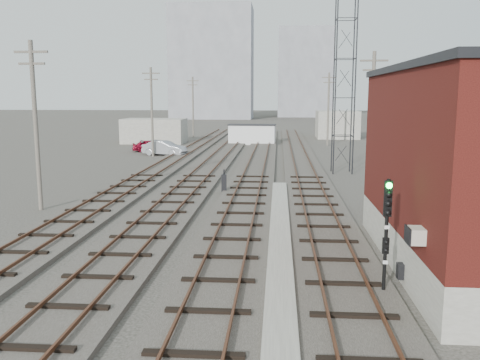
# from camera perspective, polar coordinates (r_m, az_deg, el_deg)

# --- Properties ---
(ground) EXTENTS (320.00, 320.00, 0.00)m
(ground) POSITION_cam_1_polar(r_m,az_deg,el_deg) (66.46, 4.01, 4.08)
(ground) COLOR #282621
(ground) RESTS_ON ground
(track_right) EXTENTS (3.20, 90.00, 0.39)m
(track_right) POSITION_cam_1_polar(r_m,az_deg,el_deg) (45.62, 6.97, 1.74)
(track_right) COLOR #332D28
(track_right) RESTS_ON ground
(track_mid_right) EXTENTS (3.20, 90.00, 0.39)m
(track_mid_right) POSITION_cam_1_polar(r_m,az_deg,el_deg) (45.61, 1.94, 1.80)
(track_mid_right) COLOR #332D28
(track_mid_right) RESTS_ON ground
(track_mid_left) EXTENTS (3.20, 90.00, 0.39)m
(track_mid_left) POSITION_cam_1_polar(r_m,az_deg,el_deg) (45.95, -3.05, 1.85)
(track_mid_left) COLOR #332D28
(track_mid_left) RESTS_ON ground
(track_left) EXTENTS (3.20, 90.00, 0.39)m
(track_left) POSITION_cam_1_polar(r_m,az_deg,el_deg) (46.63, -7.93, 1.89)
(track_left) COLOR #332D28
(track_left) RESTS_ON ground
(platform_curb) EXTENTS (0.90, 28.00, 0.26)m
(platform_curb) POSITION_cam_1_polar(r_m,az_deg,el_deg) (21.04, 4.50, -7.18)
(platform_curb) COLOR gray
(platform_curb) RESTS_ON ground
(lattice_tower) EXTENTS (1.60, 1.60, 15.00)m
(lattice_tower) POSITION_cam_1_polar(r_m,az_deg,el_deg) (41.51, 11.64, 11.10)
(lattice_tower) COLOR black
(lattice_tower) RESTS_ON ground
(utility_pole_left_a) EXTENTS (1.80, 0.24, 9.00)m
(utility_pole_left_a) POSITION_cam_1_polar(r_m,az_deg,el_deg) (29.21, -21.98, 6.11)
(utility_pole_left_a) COLOR #595147
(utility_pole_left_a) RESTS_ON ground
(utility_pole_left_b) EXTENTS (1.80, 0.24, 9.00)m
(utility_pole_left_b) POSITION_cam_1_polar(r_m,az_deg,el_deg) (52.79, -9.87, 7.81)
(utility_pole_left_b) COLOR #595147
(utility_pole_left_b) RESTS_ON ground
(utility_pole_left_c) EXTENTS (1.80, 0.24, 9.00)m
(utility_pole_left_c) POSITION_cam_1_polar(r_m,az_deg,el_deg) (77.27, -5.30, 8.36)
(utility_pole_left_c) COLOR #595147
(utility_pole_left_c) RESTS_ON ground
(utility_pole_right_a) EXTENTS (1.80, 0.24, 9.00)m
(utility_pole_right_a) POSITION_cam_1_polar(r_m,az_deg,el_deg) (34.74, 14.58, 6.90)
(utility_pole_right_a) COLOR #595147
(utility_pole_right_a) RESTS_ON ground
(utility_pole_right_b) EXTENTS (1.80, 0.24, 9.00)m
(utility_pole_right_b) POSITION_cam_1_polar(r_m,az_deg,el_deg) (64.47, 9.89, 8.07)
(utility_pole_right_b) COLOR #595147
(utility_pole_right_b) RESTS_ON ground
(apartment_left) EXTENTS (22.00, 14.00, 30.00)m
(apartment_left) POSITION_cam_1_polar(r_m,az_deg,el_deg) (142.64, -3.14, 12.94)
(apartment_left) COLOR gray
(apartment_left) RESTS_ON ground
(apartment_right) EXTENTS (16.00, 12.00, 26.00)m
(apartment_right) POSITION_cam_1_polar(r_m,az_deg,el_deg) (156.51, 7.30, 11.83)
(apartment_right) COLOR gray
(apartment_right) RESTS_ON ground
(shed_left) EXTENTS (8.00, 5.00, 3.20)m
(shed_left) POSITION_cam_1_polar(r_m,az_deg,el_deg) (68.32, -9.58, 5.46)
(shed_left) COLOR gray
(shed_left) RESTS_ON ground
(shed_right) EXTENTS (6.00, 6.00, 4.00)m
(shed_right) POSITION_cam_1_polar(r_m,az_deg,el_deg) (76.77, 10.85, 6.14)
(shed_right) COLOR gray
(shed_right) RESTS_ON ground
(signal_mast) EXTENTS (0.40, 0.40, 3.68)m
(signal_mast) POSITION_cam_1_polar(r_m,az_deg,el_deg) (16.10, 16.13, -5.42)
(signal_mast) COLOR gray
(signal_mast) RESTS_ON ground
(switch_stand) EXTENTS (0.36, 0.36, 1.43)m
(switch_stand) POSITION_cam_1_polar(r_m,az_deg,el_deg) (32.33, -1.81, -0.31)
(switch_stand) COLOR black
(switch_stand) RESTS_ON ground
(site_trailer) EXTENTS (6.21, 2.95, 2.56)m
(site_trailer) POSITION_cam_1_polar(r_m,az_deg,el_deg) (65.76, 1.37, 5.17)
(site_trailer) COLOR silver
(site_trailer) RESTS_ON ground
(car_red) EXTENTS (4.15, 2.59, 1.32)m
(car_red) POSITION_cam_1_polar(r_m,az_deg,el_deg) (57.82, -10.10, 3.82)
(car_red) COLOR maroon
(car_red) RESTS_ON ground
(car_silver) EXTENTS (4.92, 2.86, 1.53)m
(car_silver) POSITION_cam_1_polar(r_m,az_deg,el_deg) (53.73, -8.47, 3.56)
(car_silver) COLOR #95979C
(car_silver) RESTS_ON ground
(car_grey) EXTENTS (4.77, 3.21, 1.28)m
(car_grey) POSITION_cam_1_polar(r_m,az_deg,el_deg) (58.05, -8.93, 3.86)
(car_grey) COLOR slate
(car_grey) RESTS_ON ground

